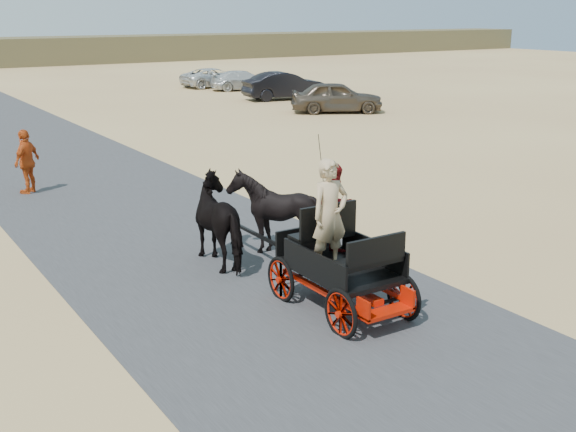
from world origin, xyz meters
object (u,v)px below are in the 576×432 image
carriage (340,288)px  horse_left (225,221)px  car_a (337,97)px  car_b (285,86)px  horse_right (274,213)px  pedestrian (27,161)px  car_c (244,80)px  car_d (214,78)px

carriage → horse_left: size_ratio=1.20×
car_a → car_b: size_ratio=0.96×
horse_left → car_a: 21.79m
horse_right → pedestrian: (-2.95, 7.80, 0.01)m
horse_right → car_b: bearing=-122.7°
horse_left → car_c: 31.60m
pedestrian → car_b: size_ratio=0.38×
car_a → car_c: 11.26m
horse_right → car_a: horse_right is taller
car_a → car_c: bearing=22.7°
car_a → carriage: bearing=172.5°
carriage → horse_right: (0.55, 3.00, 0.49)m
car_c → car_b: bearing=-167.0°
pedestrian → car_d: (16.86, 22.37, -0.26)m
pedestrian → car_a: 18.42m
horse_left → car_c: (15.66, 27.44, -0.25)m
pedestrian → car_c: pedestrian is taller
horse_right → pedestrian: 8.34m
pedestrian → car_d: 28.01m
carriage → car_d: 36.19m
carriage → horse_left: bearing=100.4°
car_a → horse_left: bearing=166.7°
carriage → horse_right: horse_right is taller
horse_right → car_d: 33.22m
horse_left → car_d: 33.70m
carriage → pedestrian: (-2.40, 10.80, 0.50)m
car_c → car_d: (-0.66, 2.73, 0.00)m
horse_left → horse_right: 1.10m
carriage → car_a: size_ratio=0.55×
horse_left → car_a: bearing=-131.8°
carriage → pedestrian: pedestrian is taller
horse_left → car_a: horse_left is taller
horse_left → pedestrian: size_ratio=1.16×
horse_left → car_b: bearing=-124.6°
car_b → car_a: bearing=-178.2°
pedestrian → car_d: size_ratio=0.40×
car_a → car_d: car_a is taller
carriage → car_c: bearing=63.6°
horse_left → car_b: horse_left is taller
car_b → car_c: car_b is taller
horse_right → car_a: 21.07m
horse_left → horse_right: (1.10, 0.00, 0.00)m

